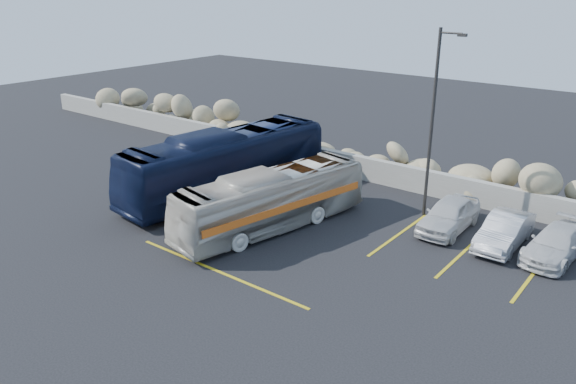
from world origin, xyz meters
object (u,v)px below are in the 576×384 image
Objects in this scene: car_a at (449,215)px; car_b at (505,231)px; lamppost at (434,120)px; tour_coach at (226,163)px; car_c at (556,244)px; vintage_bus at (272,200)px.

car_a is 1.03× the size of car_b.
lamppost is 2.05× the size of car_a.
tour_coach is 2.93× the size of car_b.
car_b is 1.86m from car_c.
car_b is (3.72, -0.94, -3.67)m from lamppost.
car_c is (10.08, 4.41, -0.67)m from vintage_bus.
tour_coach is 14.66m from car_c.
car_a is at bearing -174.03° from car_c.
lamppost is 3.98m from car_a.
car_a is (1.41, -0.82, -3.63)m from lamppost.
car_a is at bearing 47.88° from vintage_bus.
vintage_bus reaches higher than car_c.
tour_coach reaches higher than car_c.
car_b reaches higher than car_c.
lamppost is at bearing 149.23° from car_a.
car_a reaches higher than car_b.
lamppost is 2.04× the size of car_c.
car_c is (1.86, 0.17, -0.06)m from car_b.
vintage_bus reaches higher than car_b.
tour_coach is 2.83× the size of car_c.
tour_coach reaches higher than car_a.
vintage_bus is 11.02m from car_c.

